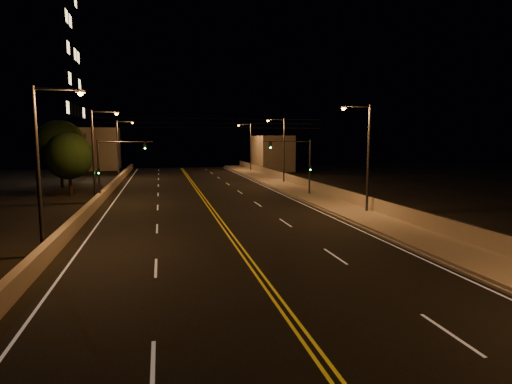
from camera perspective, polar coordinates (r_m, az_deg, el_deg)
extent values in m
plane|color=black|center=(12.01, 10.34, -23.23)|extent=(160.00, 160.00, 0.00)
cube|color=black|center=(30.40, -4.52, -4.30)|extent=(18.00, 120.00, 0.02)
cube|color=gray|center=(33.60, 14.06, -3.15)|extent=(3.60, 120.00, 0.30)
cube|color=gray|center=(32.82, 11.13, -3.44)|extent=(0.14, 120.00, 0.15)
cube|color=#A89C8C|center=(34.26, 16.57, -1.93)|extent=(0.30, 120.00, 1.00)
cube|color=#A89C8C|center=(30.54, -23.02, -3.95)|extent=(0.45, 120.00, 0.91)
cube|color=gray|center=(80.92, 2.19, 5.20)|extent=(6.00, 10.00, 6.50)
cube|color=gray|center=(88.23, -20.42, 5.41)|extent=(8.00, 8.00, 8.00)
cylinder|color=black|center=(34.18, 16.60, -1.06)|extent=(0.06, 120.00, 0.06)
cube|color=silver|center=(30.43, -20.82, -4.72)|extent=(0.12, 116.00, 0.00)
cube|color=silver|center=(32.70, 10.60, -3.57)|extent=(0.12, 116.00, 0.00)
cube|color=gold|center=(30.37, -4.80, -4.29)|extent=(0.12, 116.00, 0.00)
cube|color=gold|center=(30.41, -4.24, -4.27)|extent=(0.12, 116.00, 0.00)
cube|color=silver|center=(12.55, -13.59, -21.76)|extent=(0.12, 3.00, 0.00)
cube|color=silver|center=(20.89, -13.21, -9.79)|extent=(0.12, 3.00, 0.00)
cube|color=silver|center=(29.62, -13.06, -4.75)|extent=(0.12, 3.00, 0.00)
cube|color=silver|center=(38.48, -12.98, -2.02)|extent=(0.12, 3.00, 0.00)
cube|color=silver|center=(47.38, -12.93, -0.31)|extent=(0.12, 3.00, 0.00)
cube|color=silver|center=(56.32, -12.90, 0.86)|extent=(0.12, 3.00, 0.00)
cube|color=silver|center=(65.28, -12.87, 1.71)|extent=(0.12, 3.00, 0.00)
cube|color=silver|center=(74.24, -12.85, 2.35)|extent=(0.12, 3.00, 0.00)
cube|color=silver|center=(83.22, -12.84, 2.86)|extent=(0.12, 3.00, 0.00)
cube|color=silver|center=(15.24, 24.47, -16.81)|extent=(0.12, 3.00, 0.00)
cube|color=silver|center=(22.61, 10.50, -8.41)|extent=(0.12, 3.00, 0.00)
cube|color=silver|center=(30.86, 3.93, -4.10)|extent=(0.12, 3.00, 0.00)
cube|color=silver|center=(39.44, 0.21, -1.61)|extent=(0.12, 3.00, 0.00)
cube|color=silver|center=(48.17, -2.16, -0.01)|extent=(0.12, 3.00, 0.00)
cube|color=silver|center=(56.98, -3.81, 1.10)|extent=(0.12, 3.00, 0.00)
cube|color=silver|center=(65.85, -5.01, 1.91)|extent=(0.12, 3.00, 0.00)
cube|color=silver|center=(74.75, -5.93, 2.52)|extent=(0.12, 3.00, 0.00)
cube|color=silver|center=(83.67, -6.65, 3.01)|extent=(0.12, 3.00, 0.00)
cylinder|color=#2D2D33|center=(34.79, 14.74, 4.08)|extent=(0.20, 0.20, 8.62)
cylinder|color=#2D2D33|center=(34.34, 13.30, 11.04)|extent=(2.20, 0.12, 0.12)
cube|color=#2D2D33|center=(33.87, 11.59, 11.03)|extent=(0.50, 0.25, 0.14)
sphere|color=#FF9E2D|center=(33.86, 11.59, 10.86)|extent=(0.28, 0.28, 0.28)
cylinder|color=#2D2D33|center=(56.69, 3.75, 5.42)|extent=(0.20, 0.20, 8.62)
cylinder|color=#2D2D33|center=(56.41, 2.70, 9.64)|extent=(2.20, 0.12, 0.12)
cube|color=#2D2D33|center=(56.13, 1.60, 9.59)|extent=(0.50, 0.25, 0.14)
sphere|color=#FF9E2D|center=(56.12, 1.60, 9.49)|extent=(0.28, 0.28, 0.28)
cylinder|color=#2D2D33|center=(77.29, -0.70, 5.90)|extent=(0.20, 0.20, 8.62)
cylinder|color=#2D2D33|center=(77.08, -1.52, 8.99)|extent=(2.20, 0.12, 0.12)
cube|color=#2D2D33|center=(76.88, -2.33, 8.94)|extent=(0.50, 0.25, 0.14)
sphere|color=#FF9E2D|center=(76.88, -2.33, 8.86)|extent=(0.28, 0.28, 0.28)
cylinder|color=#2D2D33|center=(24.22, -27.06, 2.28)|extent=(0.20, 0.20, 8.62)
cylinder|color=#2D2D33|center=(24.02, -25.04, 12.31)|extent=(2.20, 0.12, 0.12)
cube|color=#2D2D33|center=(23.81, -22.38, 12.32)|extent=(0.50, 0.25, 0.14)
sphere|color=#FF9E2D|center=(23.80, -22.37, 12.08)|extent=(0.28, 0.28, 0.28)
cylinder|color=#2D2D33|center=(42.43, -20.86, 4.37)|extent=(0.20, 0.20, 8.62)
cylinder|color=#2D2D33|center=(42.32, -19.62, 10.06)|extent=(2.20, 0.12, 0.12)
cube|color=#2D2D33|center=(42.20, -18.11, 10.03)|extent=(0.50, 0.25, 0.14)
sphere|color=#FF9E2D|center=(42.19, -18.11, 9.90)|extent=(0.28, 0.28, 0.28)
cylinder|color=#2D2D33|center=(66.10, -17.94, 5.33)|extent=(0.20, 0.20, 8.62)
cylinder|color=#2D2D33|center=(66.03, -17.12, 8.98)|extent=(2.20, 0.12, 0.12)
cube|color=#2D2D33|center=(65.96, -16.15, 8.95)|extent=(0.50, 0.25, 0.14)
sphere|color=#FF9E2D|center=(65.96, -16.15, 8.87)|extent=(0.28, 0.28, 0.28)
cylinder|color=#2D2D33|center=(44.86, 7.17, 3.17)|extent=(0.18, 0.18, 5.91)
cylinder|color=#2D2D33|center=(43.97, 4.14, 6.72)|extent=(5.00, 0.10, 0.10)
cube|color=black|center=(43.51, 1.91, 6.27)|extent=(0.28, 0.18, 0.80)
sphere|color=#19FF4C|center=(43.41, 1.95, 5.94)|extent=(0.14, 0.14, 0.14)
cube|color=black|center=(44.72, 7.24, 3.22)|extent=(0.22, 0.14, 0.55)
cylinder|color=#2D2D33|center=(42.60, -20.22, 2.58)|extent=(0.18, 0.18, 5.91)
cylinder|color=#2D2D33|center=(42.23, -17.00, 6.41)|extent=(5.00, 0.10, 0.10)
cube|color=black|center=(42.14, -14.59, 6.02)|extent=(0.28, 0.18, 0.80)
sphere|color=#19FF4C|center=(42.04, -14.59, 5.67)|extent=(0.14, 0.14, 0.14)
cube|color=black|center=(42.45, -20.25, 2.62)|extent=(0.22, 0.14, 0.55)
cylinder|color=black|center=(39.23, -6.61, 8.52)|extent=(22.00, 0.03, 0.03)
cylinder|color=black|center=(39.24, -6.62, 9.11)|extent=(22.00, 0.03, 0.03)
cylinder|color=black|center=(39.26, -6.62, 9.69)|extent=(22.00, 0.03, 0.03)
cylinder|color=black|center=(49.20, -23.49, 0.89)|extent=(0.36, 0.36, 2.32)
sphere|color=black|center=(48.99, -23.67, 4.41)|extent=(4.90, 4.90, 4.90)
cylinder|color=black|center=(58.03, -24.48, 1.99)|extent=(0.36, 0.36, 2.89)
sphere|color=black|center=(57.85, -24.67, 5.71)|extent=(6.10, 6.10, 6.10)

